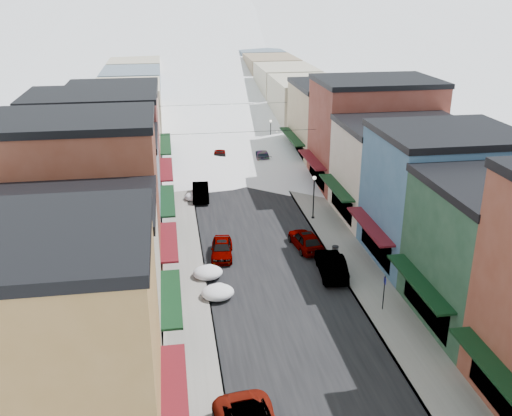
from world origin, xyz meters
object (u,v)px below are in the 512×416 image
object	(u,v)px
car_green_sedan	(331,265)
streetlamp_near	(314,192)
trash_can	(335,251)
car_silver_sedan	(222,249)
car_dark_hatch	(201,192)

from	to	relation	value
car_green_sedan	streetlamp_near	world-z (taller)	streetlamp_near
trash_can	car_green_sedan	bearing A→B (deg)	-112.36
car_silver_sedan	car_dark_hatch	bearing A→B (deg)	99.97
trash_can	streetlamp_near	bearing A→B (deg)	88.12
car_dark_hatch	car_green_sedan	size ratio (longest dim) A/B	0.92
trash_can	streetlamp_near	world-z (taller)	streetlamp_near
car_green_sedan	car_silver_sedan	bearing A→B (deg)	-23.75
trash_can	car_dark_hatch	bearing A→B (deg)	122.28
trash_can	streetlamp_near	distance (m)	8.45
car_silver_sedan	streetlamp_near	xyz separation A→B (m)	(9.15, 6.47, 2.02)
car_dark_hatch	car_green_sedan	xyz separation A→B (m)	(8.60, -17.94, 0.06)
car_silver_sedan	car_green_sedan	bearing A→B (deg)	-22.39
trash_can	streetlamp_near	size ratio (longest dim) A/B	0.22
car_silver_sedan	car_dark_hatch	xyz separation A→B (m)	(-0.80, 13.62, 0.05)
car_silver_sedan	streetlamp_near	size ratio (longest dim) A/B	1.02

